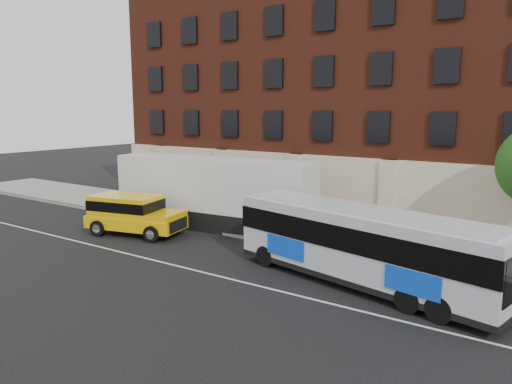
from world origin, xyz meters
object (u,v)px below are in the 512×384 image
Objects in this scene: sign_pole at (136,196)px; yellow_suv at (132,212)px; city_bus at (363,244)px; shipping_container at (213,194)px.

yellow_suv is at bearing -45.42° from sign_pole.
city_bus is 13.83m from yellow_suv.
city_bus reaches higher than sign_pole.
shipping_container reaches higher than sign_pole.
sign_pole is 0.20× the size of shipping_container.
yellow_suv is 0.47× the size of shipping_container.
sign_pole is at bearing -171.82° from shipping_container.
city_bus is 1.99× the size of yellow_suv.
yellow_suv is (2.85, -2.90, -0.20)m from sign_pole.
sign_pole is 0.42× the size of yellow_suv.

